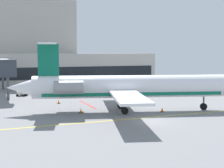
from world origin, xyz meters
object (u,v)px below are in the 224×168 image
(regional_jet, at_px, (128,87))
(fuel_tank, at_px, (141,81))
(pushback_tractor, at_px, (24,90))
(baggage_tug, at_px, (76,87))

(regional_jet, bearing_deg, fuel_tank, 59.93)
(pushback_tractor, xyz_separation_m, fuel_tank, (24.22, 2.11, 0.53))
(baggage_tug, bearing_deg, regional_jet, -88.55)
(regional_jet, height_order, pushback_tractor, regional_jet)
(regional_jet, bearing_deg, pushback_tractor, 116.76)
(regional_jet, bearing_deg, baggage_tug, 91.45)
(baggage_tug, height_order, pushback_tractor, pushback_tractor)
(pushback_tractor, distance_m, fuel_tank, 24.32)
(baggage_tug, height_order, fuel_tank, fuel_tank)
(baggage_tug, bearing_deg, pushback_tractor, -167.44)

